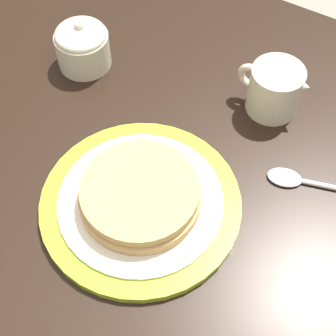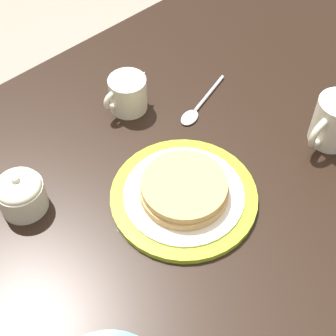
{
  "view_description": "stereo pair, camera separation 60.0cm",
  "coord_description": "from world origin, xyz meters",
  "px_view_note": "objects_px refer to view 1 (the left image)",
  "views": [
    {
      "loc": [
        -0.22,
        0.23,
        1.35
      ],
      "look_at": [
        -0.03,
        -0.09,
        0.8
      ],
      "focal_mm": 55.0,
      "sensor_mm": 36.0,
      "label": 1
    },
    {
      "loc": [
        0.35,
        0.33,
        1.51
      ],
      "look_at": [
        -0.03,
        -0.09,
        0.8
      ],
      "focal_mm": 55.0,
      "sensor_mm": 36.0,
      "label": 2
    }
  ],
  "objects_px": {
    "pancake_plate": "(140,200)",
    "sugar_bowl": "(82,45)",
    "creamer_pitcher": "(275,89)",
    "spoon": "(305,182)"
  },
  "relations": [
    {
      "from": "pancake_plate",
      "to": "sugar_bowl",
      "type": "relative_size",
      "value": 3.14
    },
    {
      "from": "creamer_pitcher",
      "to": "sugar_bowl",
      "type": "height_order",
      "value": "same"
    },
    {
      "from": "creamer_pitcher",
      "to": "spoon",
      "type": "relative_size",
      "value": 0.67
    },
    {
      "from": "sugar_bowl",
      "to": "spoon",
      "type": "xyz_separation_m",
      "value": [
        -0.38,
        0.03,
        -0.03
      ]
    },
    {
      "from": "creamer_pitcher",
      "to": "spoon",
      "type": "height_order",
      "value": "creamer_pitcher"
    },
    {
      "from": "pancake_plate",
      "to": "creamer_pitcher",
      "type": "bearing_deg",
      "value": -107.13
    },
    {
      "from": "pancake_plate",
      "to": "sugar_bowl",
      "type": "xyz_separation_m",
      "value": [
        0.21,
        -0.17,
        0.02
      ]
    },
    {
      "from": "creamer_pitcher",
      "to": "sugar_bowl",
      "type": "distance_m",
      "value": 0.3
    },
    {
      "from": "sugar_bowl",
      "to": "pancake_plate",
      "type": "bearing_deg",
      "value": 140.83
    },
    {
      "from": "creamer_pitcher",
      "to": "pancake_plate",
      "type": "bearing_deg",
      "value": 72.87
    }
  ]
}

